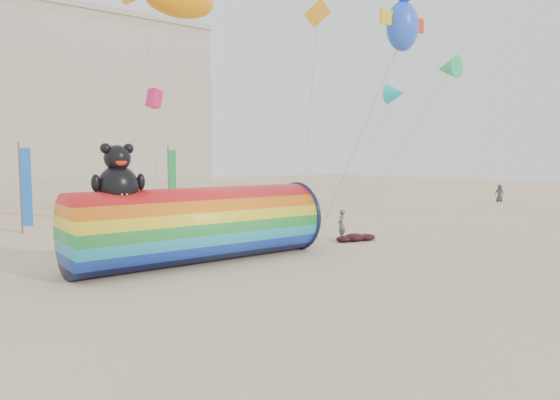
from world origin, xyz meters
TOP-DOWN VIEW (x-y plane):
  - ground at (0.00, 0.00)m, footprint 160.00×160.00m
  - windsock_assembly at (-3.52, 1.74)m, footprint 10.72×3.27m
  - kite_handler at (5.13, 2.20)m, footprint 0.70×0.63m
  - fabric_bundle at (5.56, 1.51)m, footprint 2.62×1.35m
  - festival_banners at (-2.51, 15.73)m, footprint 10.52×1.84m
  - flying_kites at (3.15, 6.05)m, footprint 32.26×15.90m

SIDE VIEW (x-z plane):
  - ground at x=0.00m, z-range 0.00..0.00m
  - fabric_bundle at x=5.56m, z-range -0.03..0.37m
  - kite_handler at x=5.13m, z-range 0.00..1.61m
  - windsock_assembly at x=-3.52m, z-range -0.83..4.11m
  - festival_banners at x=-2.51m, z-range 0.04..5.24m
  - flying_kites at x=3.15m, z-range 6.84..16.03m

